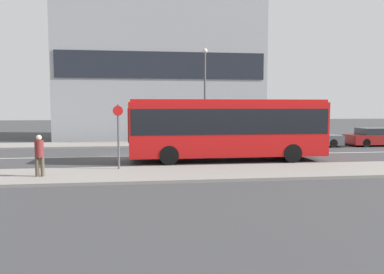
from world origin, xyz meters
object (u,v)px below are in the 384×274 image
at_px(parked_car_0, 310,137).
at_px(bus_stop_sign, 118,132).
at_px(parked_car_1, 377,137).
at_px(city_bus, 227,126).
at_px(pedestrian_near_stop, 39,153).
at_px(street_lamp, 205,86).

distance_m(parked_car_0, bus_stop_sign, 15.59).
bearing_deg(parked_car_0, parked_car_1, 0.14).
distance_m(city_bus, pedestrian_near_stop, 9.47).
relative_size(parked_car_0, bus_stop_sign, 1.52).
height_order(city_bus, bus_stop_sign, city_bus).
distance_m(parked_car_1, pedestrian_near_stop, 23.32).
height_order(parked_car_0, bus_stop_sign, bus_stop_sign).
relative_size(city_bus, parked_car_1, 2.34).
bearing_deg(bus_stop_sign, parked_car_1, 25.82).
distance_m(pedestrian_near_stop, bus_stop_sign, 3.35).
bearing_deg(pedestrian_near_stop, parked_car_0, 30.69).
distance_m(city_bus, parked_car_0, 9.53).
bearing_deg(street_lamp, parked_car_1, -8.64).
height_order(pedestrian_near_stop, bus_stop_sign, bus_stop_sign).
xyz_separation_m(parked_car_0, parked_car_1, (5.16, 0.01, -0.05)).
xyz_separation_m(city_bus, parked_car_1, (12.55, 5.91, -1.24)).
relative_size(bus_stop_sign, street_lamp, 0.41).
bearing_deg(pedestrian_near_stop, parked_car_1, 23.90).
xyz_separation_m(city_bus, parked_car_0, (7.39, 5.90, -1.19)).
height_order(bus_stop_sign, street_lamp, street_lamp).
height_order(parked_car_0, street_lamp, street_lamp).
bearing_deg(pedestrian_near_stop, city_bus, 24.53).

